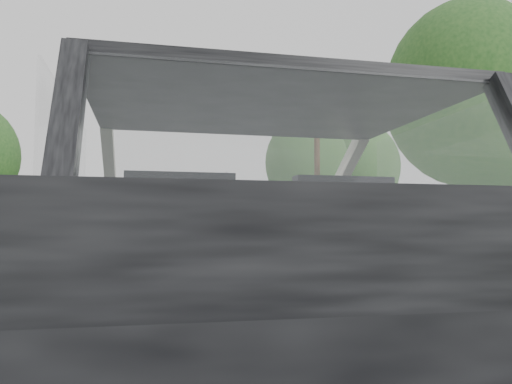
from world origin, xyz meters
name	(u,v)px	position (x,y,z in m)	size (l,w,h in m)	color
ground	(248,384)	(0.00, 0.00, 0.00)	(140.00, 140.00, 0.00)	#252525
subject_car	(248,249)	(0.00, 0.00, 0.72)	(1.80, 4.00, 1.45)	black
dashboard	(230,227)	(0.00, 0.62, 0.85)	(1.58, 0.45, 0.30)	black
driver_seat	(178,219)	(-0.40, -0.29, 0.88)	(0.50, 0.72, 0.42)	black
passenger_seat	(336,220)	(0.40, -0.29, 0.88)	(0.50, 0.72, 0.42)	black
steering_wheel	(172,215)	(-0.40, 0.33, 0.92)	(0.36, 0.36, 0.04)	black
cat	(259,194)	(0.21, 0.67, 1.08)	(0.52, 0.16, 0.23)	gray
guardrail	(331,239)	(4.30, 10.00, 0.58)	(0.05, 90.00, 0.32)	gray
other_car	(141,232)	(-0.75, 18.31, 0.76)	(1.82, 4.61, 1.52)	silver
highway_sign	(269,225)	(6.85, 27.19, 1.14)	(0.09, 0.91, 2.27)	#0F4317
utility_pole	(317,160)	(7.20, 19.27, 4.08)	(0.27, 0.27, 8.16)	#4B2C1C
tree_0	(469,130)	(9.99, 11.91, 4.17)	(5.51, 5.51, 8.34)	#1E491D
tree_1	(483,142)	(10.63, 12.09, 3.84)	(5.07, 5.07, 7.68)	#1E491D
tree_2	(307,181)	(8.55, 24.93, 3.67)	(4.84, 4.84, 7.34)	#1E491D
tree_3	(362,184)	(14.06, 29.47, 4.04)	(5.33, 5.33, 8.08)	#1E491D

